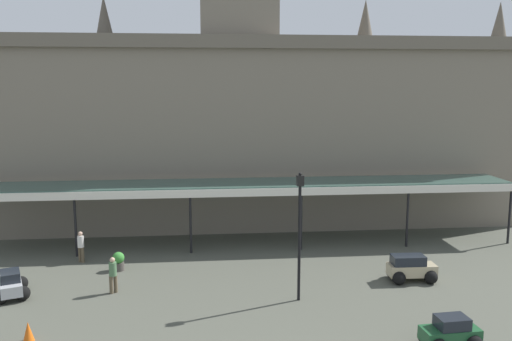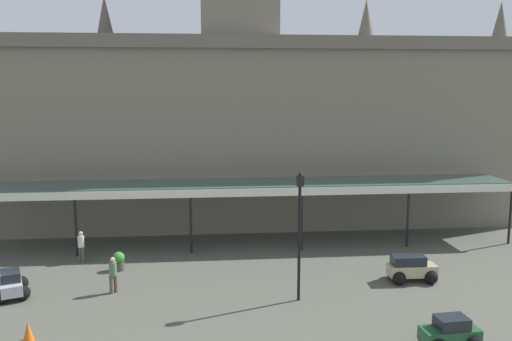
# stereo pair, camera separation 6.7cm
# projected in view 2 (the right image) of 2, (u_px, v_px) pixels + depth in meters

# --- Properties ---
(station_building) EXTENTS (37.58, 6.16, 21.65)m
(station_building) POSITION_uv_depth(u_px,v_px,m) (239.00, 119.00, 35.73)
(station_building) COLOR slate
(station_building) RESTS_ON ground
(entrance_canopy) EXTENTS (31.25, 3.26, 3.69)m
(entrance_canopy) POSITION_uv_depth(u_px,v_px,m) (245.00, 185.00, 31.07)
(entrance_canopy) COLOR #38564C
(entrance_canopy) RESTS_ON ground
(car_silver_sedan) EXTENTS (1.95, 2.23, 1.19)m
(car_silver_sedan) POSITION_uv_depth(u_px,v_px,m) (11.00, 286.00, 23.84)
(car_silver_sedan) COLOR #B2B5BA
(car_silver_sedan) RESTS_ON ground
(car_green_sedan) EXTENTS (2.11, 1.62, 1.19)m
(car_green_sedan) POSITION_uv_depth(u_px,v_px,m) (450.00, 335.00, 19.14)
(car_green_sedan) COLOR #1E512D
(car_green_sedan) RESTS_ON ground
(car_beige_estate) EXTENTS (2.27, 1.57, 1.27)m
(car_beige_estate) POSITION_uv_depth(u_px,v_px,m) (411.00, 270.00, 25.71)
(car_beige_estate) COLOR tan
(car_beige_estate) RESTS_ON ground
(pedestrian_beside_cars) EXTENTS (0.34, 0.34, 1.67)m
(pedestrian_beside_cars) POSITION_uv_depth(u_px,v_px,m) (81.00, 245.00, 28.41)
(pedestrian_beside_cars) COLOR brown
(pedestrian_beside_cars) RESTS_ON ground
(pedestrian_near_entrance) EXTENTS (0.34, 0.34, 1.67)m
(pedestrian_near_entrance) POSITION_uv_depth(u_px,v_px,m) (113.00, 274.00, 24.19)
(pedestrian_near_entrance) COLOR brown
(pedestrian_near_entrance) RESTS_ON ground
(victorian_lamppost) EXTENTS (0.30, 0.30, 5.67)m
(victorian_lamppost) POSITION_uv_depth(u_px,v_px,m) (299.00, 223.00, 22.96)
(victorian_lamppost) COLOR black
(victorian_lamppost) RESTS_ON ground
(traffic_cone) EXTENTS (0.40, 0.40, 0.74)m
(traffic_cone) POSITION_uv_depth(u_px,v_px,m) (28.00, 331.00, 19.73)
(traffic_cone) COLOR orange
(traffic_cone) RESTS_ON ground
(planter_forecourt_centre) EXTENTS (0.60, 0.60, 0.96)m
(planter_forecourt_centre) POSITION_uv_depth(u_px,v_px,m) (119.00, 261.00, 27.20)
(planter_forecourt_centre) COLOR #47423D
(planter_forecourt_centre) RESTS_ON ground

